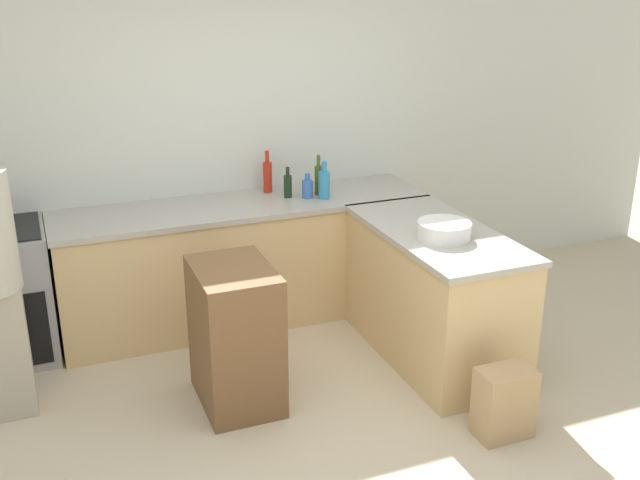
{
  "coord_description": "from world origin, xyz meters",
  "views": [
    {
      "loc": [
        -1.39,
        -3.19,
        2.52
      ],
      "look_at": [
        0.19,
        0.76,
        0.95
      ],
      "focal_mm": 42.0,
      "sensor_mm": 36.0,
      "label": 1
    }
  ],
  "objects_px": {
    "hot_sauce_bottle": "(268,176)",
    "island_table": "(235,336)",
    "range_oven": "(4,294)",
    "olive_oil_bottle": "(318,179)",
    "water_bottle_blue": "(308,188)",
    "mixing_bowl": "(444,230)",
    "wine_bottle_dark": "(288,185)",
    "dish_soap_bottle": "(324,184)",
    "paper_bag": "(504,403)"
  },
  "relations": [
    {
      "from": "mixing_bowl",
      "to": "olive_oil_bottle",
      "type": "height_order",
      "value": "olive_oil_bottle"
    },
    {
      "from": "dish_soap_bottle",
      "to": "wine_bottle_dark",
      "type": "bearing_deg",
      "value": 151.77
    },
    {
      "from": "dish_soap_bottle",
      "to": "hot_sauce_bottle",
      "type": "distance_m",
      "value": 0.45
    },
    {
      "from": "island_table",
      "to": "water_bottle_blue",
      "type": "xyz_separation_m",
      "value": [
        0.86,
        1.04,
        0.54
      ]
    },
    {
      "from": "dish_soap_bottle",
      "to": "hot_sauce_bottle",
      "type": "relative_size",
      "value": 0.88
    },
    {
      "from": "wine_bottle_dark",
      "to": "paper_bag",
      "type": "relative_size",
      "value": 0.55
    },
    {
      "from": "dish_soap_bottle",
      "to": "water_bottle_blue",
      "type": "xyz_separation_m",
      "value": [
        -0.11,
        0.06,
        -0.04
      ]
    },
    {
      "from": "range_oven",
      "to": "water_bottle_blue",
      "type": "bearing_deg",
      "value": -1.72
    },
    {
      "from": "mixing_bowl",
      "to": "dish_soap_bottle",
      "type": "relative_size",
      "value": 1.21
    },
    {
      "from": "island_table",
      "to": "wine_bottle_dark",
      "type": "height_order",
      "value": "wine_bottle_dark"
    },
    {
      "from": "range_oven",
      "to": "dish_soap_bottle",
      "type": "height_order",
      "value": "dish_soap_bottle"
    },
    {
      "from": "mixing_bowl",
      "to": "olive_oil_bottle",
      "type": "xyz_separation_m",
      "value": [
        -0.38,
        1.18,
        0.06
      ]
    },
    {
      "from": "island_table",
      "to": "olive_oil_bottle",
      "type": "bearing_deg",
      "value": 48.56
    },
    {
      "from": "island_table",
      "to": "olive_oil_bottle",
      "type": "relative_size",
      "value": 2.93
    },
    {
      "from": "island_table",
      "to": "dish_soap_bottle",
      "type": "distance_m",
      "value": 1.49
    },
    {
      "from": "wine_bottle_dark",
      "to": "hot_sauce_bottle",
      "type": "xyz_separation_m",
      "value": [
        -0.1,
        0.18,
        0.04
      ]
    },
    {
      "from": "wine_bottle_dark",
      "to": "water_bottle_blue",
      "type": "relative_size",
      "value": 1.25
    },
    {
      "from": "hot_sauce_bottle",
      "to": "paper_bag",
      "type": "relative_size",
      "value": 0.77
    },
    {
      "from": "olive_oil_bottle",
      "to": "paper_bag",
      "type": "relative_size",
      "value": 0.72
    },
    {
      "from": "mixing_bowl",
      "to": "water_bottle_blue",
      "type": "relative_size",
      "value": 1.84
    },
    {
      "from": "range_oven",
      "to": "paper_bag",
      "type": "xyz_separation_m",
      "value": [
        2.57,
        -2.01,
        -0.25
      ]
    },
    {
      "from": "island_table",
      "to": "paper_bag",
      "type": "relative_size",
      "value": 2.12
    },
    {
      "from": "mixing_bowl",
      "to": "wine_bottle_dark",
      "type": "relative_size",
      "value": 1.48
    },
    {
      "from": "dish_soap_bottle",
      "to": "water_bottle_blue",
      "type": "relative_size",
      "value": 1.52
    },
    {
      "from": "water_bottle_blue",
      "to": "hot_sauce_bottle",
      "type": "height_order",
      "value": "hot_sauce_bottle"
    },
    {
      "from": "mixing_bowl",
      "to": "water_bottle_blue",
      "type": "distance_m",
      "value": 1.23
    },
    {
      "from": "island_table",
      "to": "mixing_bowl",
      "type": "relative_size",
      "value": 2.59
    },
    {
      "from": "olive_oil_bottle",
      "to": "dish_soap_bottle",
      "type": "xyz_separation_m",
      "value": [
        -0.0,
        -0.11,
        -0.01
      ]
    },
    {
      "from": "olive_oil_bottle",
      "to": "wine_bottle_dark",
      "type": "bearing_deg",
      "value": 176.86
    },
    {
      "from": "island_table",
      "to": "paper_bag",
      "type": "xyz_separation_m",
      "value": [
        1.3,
        -0.91,
        -0.23
      ]
    },
    {
      "from": "dish_soap_bottle",
      "to": "paper_bag",
      "type": "height_order",
      "value": "dish_soap_bottle"
    },
    {
      "from": "paper_bag",
      "to": "wine_bottle_dark",
      "type": "bearing_deg",
      "value": 105.65
    },
    {
      "from": "island_table",
      "to": "wine_bottle_dark",
      "type": "distance_m",
      "value": 1.44
    },
    {
      "from": "hot_sauce_bottle",
      "to": "paper_bag",
      "type": "bearing_deg",
      "value": -73.26
    },
    {
      "from": "olive_oil_bottle",
      "to": "hot_sauce_bottle",
      "type": "relative_size",
      "value": 0.94
    },
    {
      "from": "island_table",
      "to": "hot_sauce_bottle",
      "type": "bearing_deg",
      "value": 63.81
    },
    {
      "from": "island_table",
      "to": "wine_bottle_dark",
      "type": "bearing_deg",
      "value": 56.63
    },
    {
      "from": "range_oven",
      "to": "olive_oil_bottle",
      "type": "distance_m",
      "value": 2.32
    },
    {
      "from": "range_oven",
      "to": "paper_bag",
      "type": "height_order",
      "value": "range_oven"
    },
    {
      "from": "water_bottle_blue",
      "to": "range_oven",
      "type": "bearing_deg",
      "value": 178.28
    },
    {
      "from": "water_bottle_blue",
      "to": "hot_sauce_bottle",
      "type": "xyz_separation_m",
      "value": [
        -0.23,
        0.25,
        0.05
      ]
    },
    {
      "from": "mixing_bowl",
      "to": "hot_sauce_bottle",
      "type": "distance_m",
      "value": 1.55
    },
    {
      "from": "range_oven",
      "to": "dish_soap_bottle",
      "type": "xyz_separation_m",
      "value": [
        2.24,
        -0.13,
        0.56
      ]
    },
    {
      "from": "range_oven",
      "to": "olive_oil_bottle",
      "type": "xyz_separation_m",
      "value": [
        2.24,
        -0.01,
        0.57
      ]
    },
    {
      "from": "island_table",
      "to": "hot_sauce_bottle",
      "type": "distance_m",
      "value": 1.55
    },
    {
      "from": "dish_soap_bottle",
      "to": "water_bottle_blue",
      "type": "bearing_deg",
      "value": 150.29
    },
    {
      "from": "hot_sauce_bottle",
      "to": "island_table",
      "type": "bearing_deg",
      "value": -116.19
    },
    {
      "from": "water_bottle_blue",
      "to": "mixing_bowl",
      "type": "bearing_deg",
      "value": -66.78
    },
    {
      "from": "island_table",
      "to": "hot_sauce_bottle",
      "type": "relative_size",
      "value": 2.76
    },
    {
      "from": "olive_oil_bottle",
      "to": "paper_bag",
      "type": "xyz_separation_m",
      "value": [
        0.33,
        -2.0,
        -0.82
      ]
    }
  ]
}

